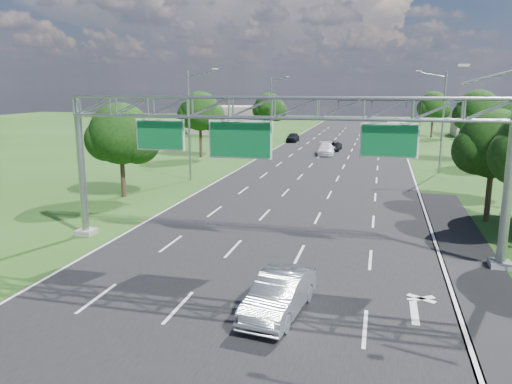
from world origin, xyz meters
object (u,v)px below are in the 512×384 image
(sign_gantry, at_px, (275,120))
(silver_sedan, at_px, (279,294))
(box_truck, at_px, (396,129))
(traffic_signal, at_px, (395,110))

(sign_gantry, distance_m, silver_sedan, 9.87)
(box_truck, bearing_deg, sign_gantry, -90.81)
(sign_gantry, xyz_separation_m, silver_sedan, (1.82, -7.55, -6.10))
(sign_gantry, distance_m, box_truck, 63.88)
(traffic_signal, relative_size, silver_sedan, 2.54)
(traffic_signal, bearing_deg, box_truck, 87.07)
(silver_sedan, relative_size, box_truck, 0.55)
(sign_gantry, xyz_separation_m, traffic_signal, (7.15, 53.00, -1.72))
(sign_gantry, height_order, box_truck, sign_gantry)
(silver_sedan, xyz_separation_m, box_truck, (5.85, 70.74, 0.75))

